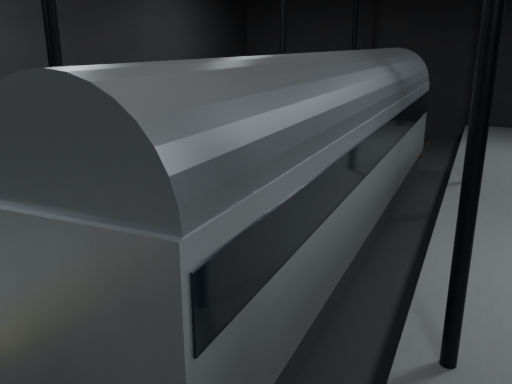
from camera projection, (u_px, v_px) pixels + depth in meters
The scene contains 6 objects.
ground at pixel (303, 275), 13.20m from camera, with size 44.00×44.00×0.00m, color black.
platform_left at pixel (82, 218), 16.01m from camera, with size 9.00×43.80×1.00m, color #575754.
tactile_strip at pixel (196, 222), 14.19m from camera, with size 0.50×43.80×0.01m, color olive.
track at pixel (303, 273), 13.18m from camera, with size 2.40×43.00×0.24m.
train at pixel (333, 144), 14.39m from camera, with size 3.10×20.74×5.54m.
woman at pixel (218, 172), 16.45m from camera, with size 0.59×0.39×1.62m, color #94755A.
Camera 1 is at (3.82, -11.45, 5.90)m, focal length 35.00 mm.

